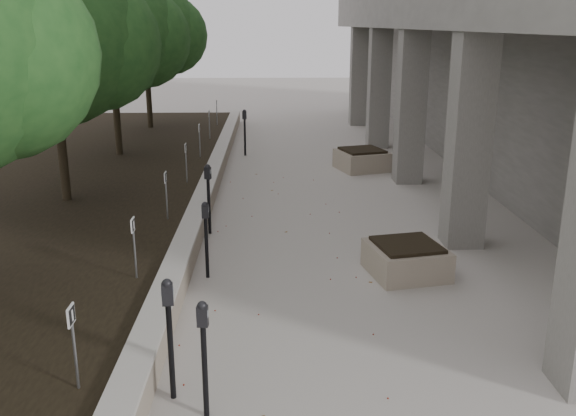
{
  "coord_description": "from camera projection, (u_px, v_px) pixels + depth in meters",
  "views": [
    {
      "loc": [
        -0.28,
        -5.38,
        4.13
      ],
      "look_at": [
        0.02,
        5.46,
        0.91
      ],
      "focal_mm": 38.87,
      "sensor_mm": 36.0,
      "label": 1
    }
  ],
  "objects": [
    {
      "name": "retaining_wall",
      "position": [
        207.0,
        193.0,
        14.84
      ],
      "size": [
        0.39,
        26.0,
        0.5
      ],
      "primitive_type": null,
      "color": "tan",
      "rests_on": "ground"
    },
    {
      "name": "planting_bed",
      "position": [
        52.0,
        196.0,
        14.76
      ],
      "size": [
        7.0,
        26.0,
        0.4
      ],
      "primitive_type": "cube",
      "color": "black",
      "rests_on": "ground"
    },
    {
      "name": "crabapple_tree_3",
      "position": [
        54.0,
        74.0,
        12.99
      ],
      "size": [
        4.6,
        4.0,
        5.44
      ],
      "primitive_type": null,
      "color": "#1E4B1C",
      "rests_on": "planting_bed"
    },
    {
      "name": "crabapple_tree_4",
      "position": [
        112.0,
        60.0,
        17.78
      ],
      "size": [
        4.6,
        4.0,
        5.44
      ],
      "primitive_type": null,
      "color": "#1E4B1C",
      "rests_on": "planting_bed"
    },
    {
      "name": "crabapple_tree_5",
      "position": [
        146.0,
        53.0,
        22.57
      ],
      "size": [
        4.6,
        4.0,
        5.44
      ],
      "primitive_type": null,
      "color": "#1E4B1C",
      "rests_on": "planting_bed"
    },
    {
      "name": "parking_sign_2",
      "position": [
        74.0,
        348.0,
        6.5
      ],
      "size": [
        0.04,
        0.22,
        0.96
      ],
      "primitive_type": null,
      "color": "black",
      "rests_on": "planting_bed"
    },
    {
      "name": "parking_sign_3",
      "position": [
        135.0,
        248.0,
        9.38
      ],
      "size": [
        0.04,
        0.22,
        0.96
      ],
      "primitive_type": null,
      "color": "black",
      "rests_on": "planting_bed"
    },
    {
      "name": "parking_sign_4",
      "position": [
        166.0,
        196.0,
        12.25
      ],
      "size": [
        0.04,
        0.22,
        0.96
      ],
      "primitive_type": null,
      "color": "black",
      "rests_on": "planting_bed"
    },
    {
      "name": "parking_sign_5",
      "position": [
        186.0,
        163.0,
        15.13
      ],
      "size": [
        0.04,
        0.22,
        0.96
      ],
      "primitive_type": null,
      "color": "black",
      "rests_on": "planting_bed"
    },
    {
      "name": "parking_sign_6",
      "position": [
        200.0,
        141.0,
        18.0
      ],
      "size": [
        0.04,
        0.22,
        0.96
      ],
      "primitive_type": null,
      "color": "black",
      "rests_on": "planting_bed"
    },
    {
      "name": "parking_sign_7",
      "position": [
        209.0,
        125.0,
        20.88
      ],
      "size": [
        0.04,
        0.22,
        0.96
      ],
      "primitive_type": null,
      "color": "black",
      "rests_on": "planting_bed"
    },
    {
      "name": "parking_sign_8",
      "position": [
        217.0,
        112.0,
        23.75
      ],
      "size": [
        0.04,
        0.22,
        0.96
      ],
      "primitive_type": null,
      "color": "black",
      "rests_on": "planting_bed"
    },
    {
      "name": "parking_meter_1",
      "position": [
        170.0,
        340.0,
        6.95
      ],
      "size": [
        0.16,
        0.12,
        1.47
      ],
      "primitive_type": null,
      "rotation": [
        0.0,
        0.0,
        0.15
      ],
      "color": "black",
      "rests_on": "ground"
    },
    {
      "name": "parking_meter_2",
      "position": [
        204.0,
        360.0,
        6.64
      ],
      "size": [
        0.14,
        0.11,
        1.37
      ],
      "primitive_type": null,
      "rotation": [
        0.0,
        0.0,
        -0.09
      ],
      "color": "black",
      "rests_on": "ground"
    },
    {
      "name": "parking_meter_3",
      "position": [
        206.0,
        240.0,
        10.36
      ],
      "size": [
        0.14,
        0.1,
        1.33
      ],
      "primitive_type": null,
      "rotation": [
        0.0,
        0.0,
        0.04
      ],
      "color": "black",
      "rests_on": "ground"
    },
    {
      "name": "parking_meter_4",
      "position": [
        209.0,
        199.0,
        12.56
      ],
      "size": [
        0.17,
        0.14,
        1.45
      ],
      "primitive_type": null,
      "rotation": [
        0.0,
        0.0,
        -0.3
      ],
      "color": "black",
      "rests_on": "ground"
    },
    {
      "name": "parking_meter_5",
      "position": [
        245.0,
        133.0,
        20.11
      ],
      "size": [
        0.16,
        0.13,
        1.5
      ],
      "primitive_type": null,
      "rotation": [
        0.0,
        0.0,
        -0.18
      ],
      "color": "black",
      "rests_on": "ground"
    },
    {
      "name": "planter_front",
      "position": [
        406.0,
        258.0,
        10.62
      ],
      "size": [
        1.43,
        1.43,
        0.56
      ],
      "primitive_type": null,
      "rotation": [
        0.0,
        0.0,
        0.21
      ],
      "color": "tan",
      "rests_on": "ground"
    },
    {
      "name": "planter_back",
      "position": [
        362.0,
        159.0,
        18.27
      ],
      "size": [
        1.65,
        1.65,
        0.62
      ],
      "primitive_type": null,
      "rotation": [
        0.0,
        0.0,
        0.3
      ],
      "color": "tan",
      "rests_on": "ground"
    },
    {
      "name": "berry_scatter",
      "position": [
        282.0,
        264.0,
        11.12
      ],
      "size": [
        3.3,
        14.1,
        0.02
      ],
      "primitive_type": null,
      "color": "maroon",
      "rests_on": "ground"
    }
  ]
}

